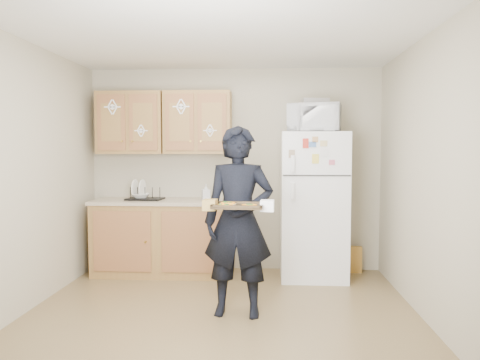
% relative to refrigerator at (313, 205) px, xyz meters
% --- Properties ---
extents(floor, '(3.60, 3.60, 0.00)m').
position_rel_refrigerator_xyz_m(floor, '(-0.95, -1.43, -0.85)').
color(floor, brown).
rests_on(floor, ground).
extents(ceiling, '(3.60, 3.60, 0.00)m').
position_rel_refrigerator_xyz_m(ceiling, '(-0.95, -1.43, 1.65)').
color(ceiling, silver).
rests_on(ceiling, wall_back).
extents(wall_back, '(3.60, 0.04, 2.50)m').
position_rel_refrigerator_xyz_m(wall_back, '(-0.95, 0.37, 0.40)').
color(wall_back, '#B0A78F').
rests_on(wall_back, floor).
extents(wall_front, '(3.60, 0.04, 2.50)m').
position_rel_refrigerator_xyz_m(wall_front, '(-0.95, -3.23, 0.40)').
color(wall_front, '#B0A78F').
rests_on(wall_front, floor).
extents(wall_left, '(0.04, 3.60, 2.50)m').
position_rel_refrigerator_xyz_m(wall_left, '(-2.75, -1.43, 0.40)').
color(wall_left, '#B0A78F').
rests_on(wall_left, floor).
extents(wall_right, '(0.04, 3.60, 2.50)m').
position_rel_refrigerator_xyz_m(wall_right, '(0.85, -1.43, 0.40)').
color(wall_right, '#B0A78F').
rests_on(wall_right, floor).
extents(refrigerator, '(0.75, 0.70, 1.70)m').
position_rel_refrigerator_xyz_m(refrigerator, '(0.00, 0.00, 0.00)').
color(refrigerator, white).
rests_on(refrigerator, floor).
extents(base_cabinet, '(1.60, 0.60, 0.86)m').
position_rel_refrigerator_xyz_m(base_cabinet, '(-1.80, 0.05, -0.42)').
color(base_cabinet, brown).
rests_on(base_cabinet, floor).
extents(countertop, '(1.64, 0.64, 0.04)m').
position_rel_refrigerator_xyz_m(countertop, '(-1.80, 0.05, 0.03)').
color(countertop, tan).
rests_on(countertop, base_cabinet).
extents(upper_cab_left, '(0.80, 0.33, 0.75)m').
position_rel_refrigerator_xyz_m(upper_cab_left, '(-2.20, 0.18, 0.98)').
color(upper_cab_left, brown).
rests_on(upper_cab_left, wall_back).
extents(upper_cab_right, '(0.80, 0.33, 0.75)m').
position_rel_refrigerator_xyz_m(upper_cab_right, '(-1.38, 0.18, 0.98)').
color(upper_cab_right, brown).
rests_on(upper_cab_right, wall_back).
extents(cereal_box, '(0.20, 0.07, 0.32)m').
position_rel_refrigerator_xyz_m(cereal_box, '(0.52, 0.24, -0.69)').
color(cereal_box, '#E6D051').
rests_on(cereal_box, floor).
extents(person, '(0.65, 0.45, 1.71)m').
position_rel_refrigerator_xyz_m(person, '(-0.79, -1.31, 0.01)').
color(person, black).
rests_on(person, floor).
extents(baking_tray, '(0.44, 0.34, 0.04)m').
position_rel_refrigerator_xyz_m(baking_tray, '(-0.77, -1.60, 0.18)').
color(baking_tray, black).
rests_on(baking_tray, person).
extents(pizza_front_left, '(0.14, 0.14, 0.02)m').
position_rel_refrigerator_xyz_m(pizza_front_left, '(-0.87, -1.67, 0.19)').
color(pizza_front_left, '#FFAE20').
rests_on(pizza_front_left, baking_tray).
extents(pizza_front_right, '(0.14, 0.14, 0.02)m').
position_rel_refrigerator_xyz_m(pizza_front_right, '(-0.68, -1.68, 0.19)').
color(pizza_front_right, '#FFAE20').
rests_on(pizza_front_right, baking_tray).
extents(pizza_back_left, '(0.14, 0.14, 0.02)m').
position_rel_refrigerator_xyz_m(pizza_back_left, '(-0.87, -1.53, 0.19)').
color(pizza_back_left, '#FFAE20').
rests_on(pizza_back_left, baking_tray).
extents(microwave, '(0.65, 0.51, 0.32)m').
position_rel_refrigerator_xyz_m(microwave, '(-0.00, -0.05, 1.01)').
color(microwave, white).
rests_on(microwave, refrigerator).
extents(foil_pan, '(0.32, 0.24, 0.06)m').
position_rel_refrigerator_xyz_m(foil_pan, '(0.01, -0.02, 1.20)').
color(foil_pan, silver).
rests_on(foil_pan, microwave).
extents(dish_rack, '(0.44, 0.34, 0.16)m').
position_rel_refrigerator_xyz_m(dish_rack, '(-2.01, 0.04, 0.13)').
color(dish_rack, black).
rests_on(dish_rack, countertop).
extents(bowl, '(0.28, 0.28, 0.06)m').
position_rel_refrigerator_xyz_m(bowl, '(-2.06, 0.04, 0.10)').
color(bowl, white).
rests_on(bowl, dish_rack).
extents(soap_bottle, '(0.11, 0.11, 0.20)m').
position_rel_refrigerator_xyz_m(soap_bottle, '(-1.26, -0.03, 0.15)').
color(soap_bottle, white).
rests_on(soap_bottle, countertop).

